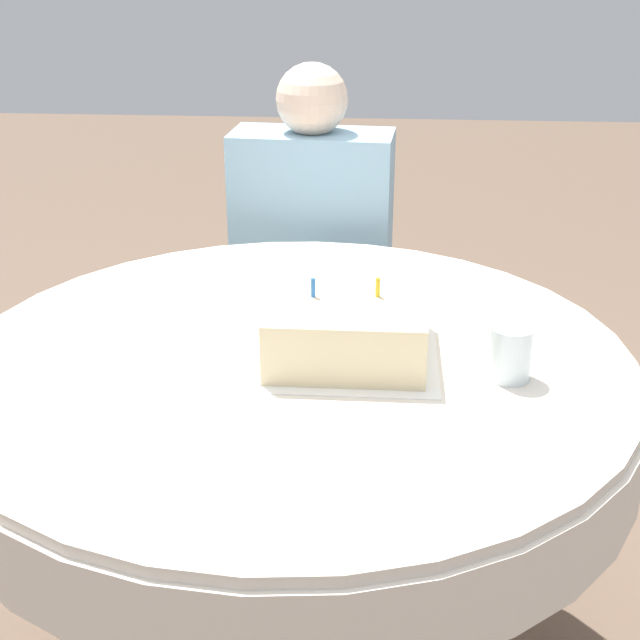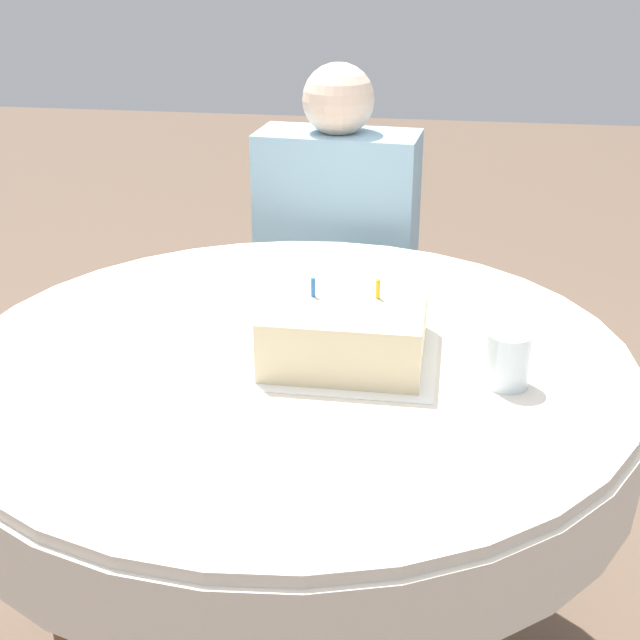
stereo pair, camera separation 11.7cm
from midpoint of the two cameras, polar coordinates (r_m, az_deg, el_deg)
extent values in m
cylinder|color=silver|center=(1.62, 0.39, -2.34)|extent=(1.22, 1.22, 0.02)
cylinder|color=silver|center=(1.65, 0.38, -4.81)|extent=(1.24, 1.24, 0.14)
cylinder|color=brown|center=(1.65, -13.78, -18.84)|extent=(0.05, 0.05, 0.75)
cylinder|color=brown|center=(2.16, -7.23, -6.99)|extent=(0.05, 0.05, 0.75)
cylinder|color=brown|center=(2.09, 10.99, -8.37)|extent=(0.05, 0.05, 0.75)
cube|color=#A37A4C|center=(2.50, 2.40, -0.74)|extent=(0.40, 0.40, 0.04)
cube|color=#A37A4C|center=(2.57, 3.22, 5.62)|extent=(0.34, 0.06, 0.44)
cylinder|color=#A37A4C|center=(2.50, -2.06, -6.62)|extent=(0.04, 0.04, 0.42)
cylinder|color=#A37A4C|center=(2.44, 5.33, -7.47)|extent=(0.04, 0.04, 0.42)
cylinder|color=#A37A4C|center=(2.77, -0.33, -3.31)|extent=(0.04, 0.04, 0.42)
cylinder|color=#A37A4C|center=(2.72, 6.30, -4.00)|extent=(0.04, 0.04, 0.42)
cylinder|color=beige|center=(2.49, -0.70, -6.25)|extent=(0.09, 0.09, 0.45)
cylinder|color=beige|center=(2.45, 4.06, -6.79)|extent=(0.09, 0.09, 0.45)
cube|color=#8CB7D1|center=(2.39, 2.51, 5.55)|extent=(0.43, 0.22, 0.54)
sphere|color=beige|center=(2.30, 2.68, 13.91)|extent=(0.18, 0.18, 0.18)
cube|color=white|center=(1.61, 3.77, -2.16)|extent=(0.32, 0.32, 0.00)
cube|color=beige|center=(1.58, 3.83, -0.40)|extent=(0.27, 0.27, 0.11)
cylinder|color=gold|center=(1.56, 5.87, 1.95)|extent=(0.01, 0.01, 0.04)
cylinder|color=blue|center=(1.55, 1.69, 2.02)|extent=(0.01, 0.01, 0.04)
cylinder|color=silver|center=(1.52, 14.11, -2.50)|extent=(0.07, 0.07, 0.09)
camera|label=1|loc=(0.06, -87.89, 0.94)|focal=50.00mm
camera|label=2|loc=(0.06, 92.11, -0.94)|focal=50.00mm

